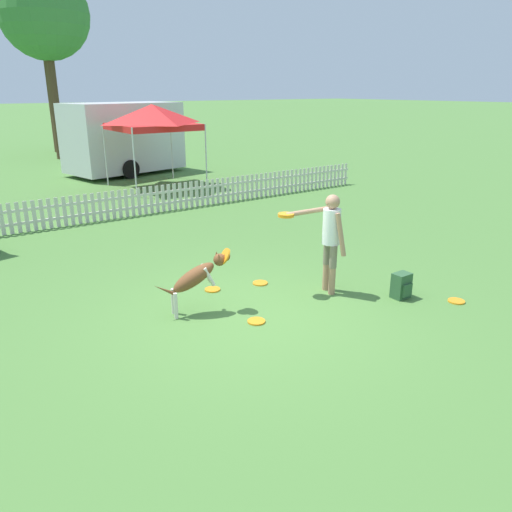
% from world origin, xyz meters
% --- Properties ---
extents(ground_plane, '(240.00, 240.00, 0.00)m').
position_xyz_m(ground_plane, '(0.00, 0.00, 0.00)').
color(ground_plane, '#4C7A38').
extents(handler_person, '(0.89, 0.84, 1.61)m').
position_xyz_m(handler_person, '(1.47, 0.03, 1.00)').
color(handler_person, tan).
rests_on(handler_person, ground_plane).
extents(leaping_dog, '(1.15, 0.48, 0.94)m').
position_xyz_m(leaping_dog, '(-0.61, 0.56, 0.58)').
color(leaping_dog, brown).
rests_on(leaping_dog, ground_plane).
extents(frisbee_near_handler, '(0.25, 0.25, 0.02)m').
position_xyz_m(frisbee_near_handler, '(2.84, -1.45, 0.01)').
color(frisbee_near_handler, orange).
rests_on(frisbee_near_handler, ground_plane).
extents(frisbee_near_dog, '(0.25, 0.25, 0.02)m').
position_xyz_m(frisbee_near_dog, '(0.00, 1.17, 0.01)').
color(frisbee_near_dog, orange).
rests_on(frisbee_near_dog, ground_plane).
extents(frisbee_midfield, '(0.25, 0.25, 0.02)m').
position_xyz_m(frisbee_midfield, '(0.81, 0.94, 0.01)').
color(frisbee_midfield, orange).
rests_on(frisbee_midfield, ground_plane).
extents(frisbee_far_scatter, '(0.25, 0.25, 0.02)m').
position_xyz_m(frisbee_far_scatter, '(-0.11, -0.21, 0.01)').
color(frisbee_far_scatter, orange).
rests_on(frisbee_far_scatter, ground_plane).
extents(backpack_on_grass, '(0.28, 0.25, 0.41)m').
position_xyz_m(backpack_on_grass, '(2.27, -0.83, 0.20)').
color(backpack_on_grass, '#2D5633').
rests_on(backpack_on_grass, ground_plane).
extents(picket_fence, '(17.54, 0.04, 0.72)m').
position_xyz_m(picket_fence, '(0.00, 6.72, 0.36)').
color(picket_fence, beige).
rests_on(picket_fence, ground_plane).
extents(canopy_tent_main, '(2.51, 2.51, 2.68)m').
position_xyz_m(canopy_tent_main, '(3.18, 10.09, 2.27)').
color(canopy_tent_main, silver).
rests_on(canopy_tent_main, ground_plane).
extents(equipment_trailer, '(5.12, 2.96, 2.65)m').
position_xyz_m(equipment_trailer, '(3.41, 13.32, 1.39)').
color(equipment_trailer, silver).
rests_on(equipment_trailer, ground_plane).
extents(tree_left_grove, '(3.86, 3.86, 8.15)m').
position_xyz_m(tree_left_grove, '(2.60, 19.30, 6.17)').
color(tree_left_grove, '#4C3823').
rests_on(tree_left_grove, ground_plane).
extents(tree_right_grove, '(3.26, 3.26, 7.84)m').
position_xyz_m(tree_right_grove, '(3.26, 22.25, 6.14)').
color(tree_right_grove, '#4C3823').
rests_on(tree_right_grove, ground_plane).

